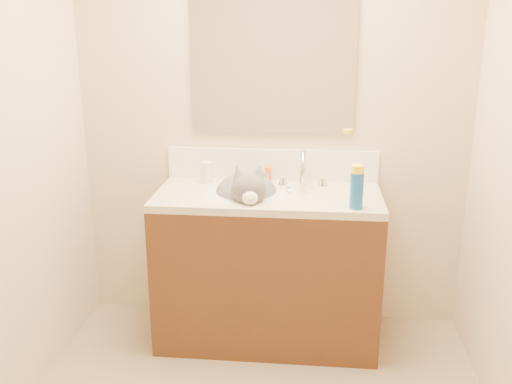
% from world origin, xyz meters
% --- Properties ---
extents(room_shell, '(2.24, 2.54, 2.52)m').
position_xyz_m(room_shell, '(0.00, 0.00, 1.49)').
color(room_shell, beige).
rests_on(room_shell, ground).
extents(vanity_cabinet, '(1.20, 0.55, 0.82)m').
position_xyz_m(vanity_cabinet, '(0.00, 0.97, 0.41)').
color(vanity_cabinet, '#482713').
rests_on(vanity_cabinet, ground).
extents(counter_slab, '(1.20, 0.55, 0.04)m').
position_xyz_m(counter_slab, '(0.00, 0.97, 0.84)').
color(counter_slab, beige).
rests_on(counter_slab, vanity_cabinet).
extents(basin, '(0.45, 0.36, 0.14)m').
position_xyz_m(basin, '(-0.12, 0.94, 0.79)').
color(basin, silver).
rests_on(basin, vanity_cabinet).
extents(faucet, '(0.28, 0.20, 0.21)m').
position_xyz_m(faucet, '(0.18, 1.11, 0.95)').
color(faucet, silver).
rests_on(faucet, counter_slab).
extents(cat, '(0.44, 0.50, 0.35)m').
position_xyz_m(cat, '(-0.11, 0.98, 0.85)').
color(cat, '#525052').
rests_on(cat, basin).
extents(backsplash, '(1.20, 0.02, 0.18)m').
position_xyz_m(backsplash, '(0.00, 1.24, 0.95)').
color(backsplash, white).
rests_on(backsplash, counter_slab).
extents(mirror, '(0.90, 0.02, 0.80)m').
position_xyz_m(mirror, '(0.00, 1.24, 1.54)').
color(mirror, white).
rests_on(mirror, room_shell).
extents(pill_bottle, '(0.07, 0.07, 0.12)m').
position_xyz_m(pill_bottle, '(-0.36, 1.15, 0.92)').
color(pill_bottle, silver).
rests_on(pill_bottle, counter_slab).
extents(pill_label, '(0.06, 0.06, 0.04)m').
position_xyz_m(pill_label, '(-0.36, 1.15, 0.90)').
color(pill_label, orange).
rests_on(pill_label, pill_bottle).
extents(silver_jar, '(0.06, 0.06, 0.06)m').
position_xyz_m(silver_jar, '(-0.03, 1.18, 0.89)').
color(silver_jar, '#B7B7BC').
rests_on(silver_jar, counter_slab).
extents(amber_bottle, '(0.05, 0.05, 0.09)m').
position_xyz_m(amber_bottle, '(-0.02, 1.18, 0.90)').
color(amber_bottle, orange).
rests_on(amber_bottle, counter_slab).
extents(toothbrush, '(0.04, 0.14, 0.01)m').
position_xyz_m(toothbrush, '(0.11, 1.05, 0.86)').
color(toothbrush, silver).
rests_on(toothbrush, counter_slab).
extents(toothbrush_head, '(0.02, 0.03, 0.02)m').
position_xyz_m(toothbrush_head, '(0.11, 1.05, 0.87)').
color(toothbrush_head, '#5C8DC4').
rests_on(toothbrush_head, counter_slab).
extents(spray_can, '(0.08, 0.08, 0.18)m').
position_xyz_m(spray_can, '(0.45, 0.77, 0.95)').
color(spray_can, '#175CA7').
rests_on(spray_can, counter_slab).
extents(spray_cap, '(0.08, 0.08, 0.04)m').
position_xyz_m(spray_cap, '(0.45, 0.77, 1.06)').
color(spray_cap, yellow).
rests_on(spray_cap, spray_can).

